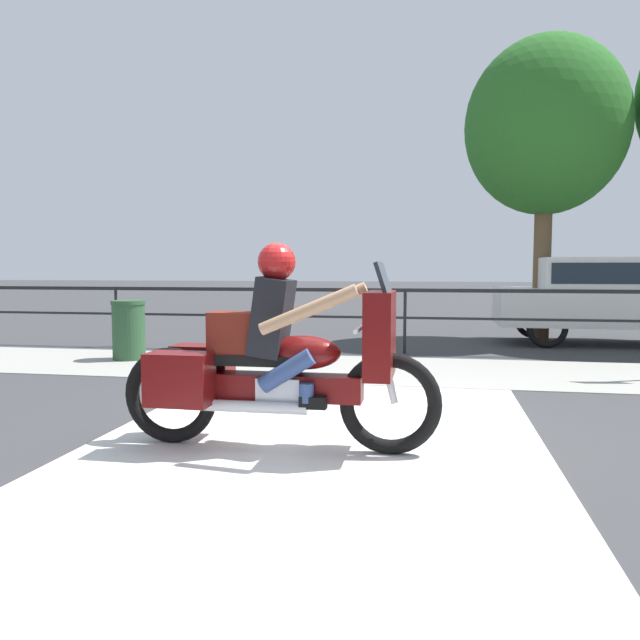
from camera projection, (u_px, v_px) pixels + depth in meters
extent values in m
plane|color=#38383A|center=(375.00, 436.00, 5.19)|extent=(120.00, 120.00, 0.00)
cube|color=#99968E|center=(398.00, 370.00, 8.52)|extent=(44.00, 2.40, 0.01)
cube|color=silver|center=(318.00, 439.00, 5.07)|extent=(3.58, 6.00, 0.01)
cube|color=black|center=(405.00, 290.00, 10.13)|extent=(36.00, 0.04, 0.06)
cube|color=black|center=(405.00, 318.00, 10.17)|extent=(36.00, 0.03, 0.04)
cylinder|color=black|center=(116.00, 317.00, 11.09)|extent=(0.05, 0.05, 1.07)
cylinder|color=black|center=(405.00, 321.00, 10.17)|extent=(0.05, 0.05, 1.07)
torus|color=black|center=(390.00, 404.00, 4.65)|extent=(0.77, 0.11, 0.77)
torus|color=black|center=(171.00, 395.00, 4.97)|extent=(0.77, 0.11, 0.77)
cube|color=#5B0C0C|center=(277.00, 387.00, 4.80)|extent=(1.33, 0.22, 0.20)
cube|color=silver|center=(281.00, 393.00, 4.80)|extent=(0.34, 0.26, 0.26)
ellipsoid|color=#5B0C0C|center=(303.00, 352.00, 4.74)|extent=(0.58, 0.30, 0.26)
cube|color=black|center=(255.00, 359.00, 4.82)|extent=(0.77, 0.28, 0.08)
cube|color=#5B0C0C|center=(380.00, 334.00, 4.62)|extent=(0.20, 0.59, 0.64)
cube|color=#1E232B|center=(383.00, 278.00, 4.59)|extent=(0.10, 0.51, 0.24)
cylinder|color=silver|center=(361.00, 327.00, 4.65)|extent=(0.04, 0.70, 0.04)
cylinder|color=silver|center=(245.00, 407.00, 4.69)|extent=(0.96, 0.09, 0.09)
cube|color=#5B0C0C|center=(180.00, 379.00, 4.68)|extent=(0.48, 0.28, 0.40)
cube|color=#5B0C0C|center=(203.00, 369.00, 5.16)|extent=(0.48, 0.28, 0.40)
cylinder|color=silver|center=(386.00, 369.00, 4.64)|extent=(0.18, 0.06, 0.52)
cube|color=black|center=(272.00, 317.00, 4.76)|extent=(0.32, 0.36, 0.62)
sphere|color=tan|center=(277.00, 264.00, 4.72)|extent=(0.23, 0.23, 0.23)
sphere|color=#B21919|center=(277.00, 262.00, 4.72)|extent=(0.29, 0.29, 0.29)
cylinder|color=#33477A|center=(287.00, 371.00, 4.62)|extent=(0.44, 0.13, 0.34)
cylinder|color=#33477A|center=(307.00, 393.00, 4.61)|extent=(0.11, 0.11, 0.14)
cube|color=black|center=(313.00, 402.00, 4.60)|extent=(0.20, 0.10, 0.09)
cylinder|color=#33477A|center=(296.00, 365.00, 4.92)|extent=(0.44, 0.13, 0.34)
cylinder|color=#33477A|center=(314.00, 385.00, 4.90)|extent=(0.11, 0.11, 0.14)
cube|color=black|center=(320.00, 394.00, 4.90)|extent=(0.20, 0.10, 0.09)
cylinder|color=tan|center=(308.00, 310.00, 4.40)|extent=(0.72, 0.09, 0.37)
cylinder|color=tan|center=(323.00, 305.00, 4.99)|extent=(0.72, 0.09, 0.37)
cube|color=maroon|center=(235.00, 333.00, 4.83)|extent=(0.38, 0.25, 0.33)
cube|color=silver|center=(614.00, 307.00, 11.37)|extent=(4.18, 1.74, 0.67)
cube|color=silver|center=(601.00, 273.00, 11.37)|extent=(2.17, 1.53, 0.56)
cube|color=#19232D|center=(601.00, 273.00, 11.37)|extent=(2.00, 1.56, 0.36)
torus|color=black|center=(547.00, 328.00, 10.85)|extent=(0.71, 0.11, 0.71)
torus|color=black|center=(533.00, 320.00, 12.42)|extent=(0.71, 0.11, 0.71)
cylinder|color=#284C2D|center=(129.00, 332.00, 9.47)|extent=(0.49, 0.49, 0.85)
cylinder|color=#284C2D|center=(128.00, 302.00, 9.43)|extent=(0.51, 0.51, 0.06)
cylinder|color=brown|center=(542.00, 268.00, 11.77)|extent=(0.32, 0.32, 2.80)
ellipsoid|color=#286623|center=(546.00, 126.00, 11.56)|extent=(2.96, 2.96, 3.26)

